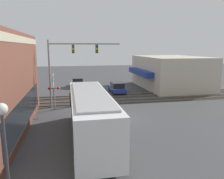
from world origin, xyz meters
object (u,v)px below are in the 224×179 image
(city_bus, at_px, (90,114))
(pedestrian_near_bus, at_px, (121,133))
(crossing_signal, at_px, (54,88))
(parked_car_blue, at_px, (117,88))
(streetlamp, at_px, (6,151))
(pedestrian_at_crossing, at_px, (71,99))
(parked_car_silver, at_px, (77,83))

(city_bus, height_order, pedestrian_near_bus, city_bus)
(crossing_signal, bearing_deg, parked_car_blue, -48.04)
(streetlamp, bearing_deg, parked_car_blue, -22.35)
(pedestrian_at_crossing, bearing_deg, pedestrian_near_bus, -163.62)
(streetlamp, bearing_deg, pedestrian_near_bus, -47.50)
(parked_car_silver, distance_m, pedestrian_near_bus, 23.10)
(city_bus, distance_m, pedestrian_at_crossing, 9.21)
(parked_car_silver, height_order, pedestrian_at_crossing, pedestrian_at_crossing)
(streetlamp, distance_m, pedestrian_near_bus, 7.79)
(streetlamp, xyz_separation_m, pedestrian_at_crossing, (15.60, -2.50, -1.77))
(city_bus, height_order, parked_car_blue, city_bus)
(parked_car_blue, bearing_deg, pedestrian_near_bus, 168.27)
(parked_car_silver, relative_size, pedestrian_at_crossing, 2.45)
(streetlamp, bearing_deg, city_bus, -29.79)
(crossing_signal, xyz_separation_m, pedestrian_near_bus, (-9.61, -4.78, -1.41))
(crossing_signal, distance_m, pedestrian_at_crossing, 2.35)
(pedestrian_at_crossing, bearing_deg, parked_car_blue, -45.07)
(city_bus, relative_size, parked_car_silver, 2.47)
(pedestrian_at_crossing, relative_size, pedestrian_near_bus, 1.03)
(streetlamp, height_order, parked_car_blue, streetlamp)
(city_bus, relative_size, parked_car_blue, 2.50)
(parked_car_silver, height_order, pedestrian_near_bus, pedestrian_near_bus)
(city_bus, bearing_deg, parked_car_silver, -0.00)
(city_bus, bearing_deg, parked_car_blue, -18.99)
(city_bus, distance_m, streetlamp, 7.56)
(streetlamp, relative_size, parked_car_silver, 1.02)
(pedestrian_near_bus, bearing_deg, pedestrian_at_crossing, 16.38)
(city_bus, bearing_deg, pedestrian_at_crossing, 7.71)
(city_bus, distance_m, crossing_signal, 8.72)
(parked_car_silver, bearing_deg, pedestrian_at_crossing, 174.40)
(crossing_signal, distance_m, pedestrian_near_bus, 10.82)
(pedestrian_near_bus, bearing_deg, city_bus, 52.83)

